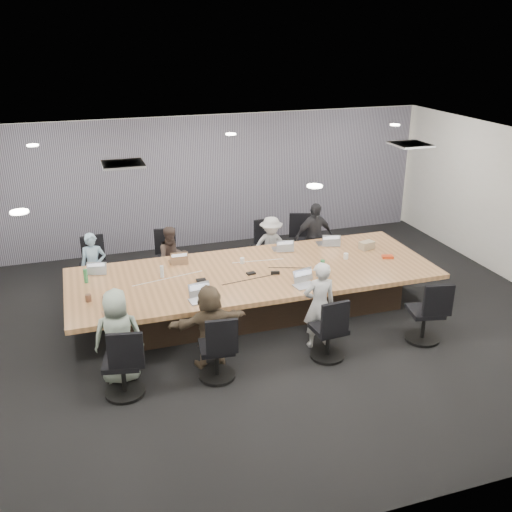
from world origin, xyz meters
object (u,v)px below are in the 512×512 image
object	(u,v)px
person_4	(118,336)
person_6	(319,305)
laptop_2	(281,249)
stapler	(275,273)
laptop_4	(114,313)
snack_packet	(388,257)
chair_0	(94,271)
laptop_5	(201,300)
chair_3	(306,245)
mug_brown	(88,298)
person_3	(314,237)
laptop_3	(326,243)
chair_6	(328,334)
person_1	(172,258)
laptop_6	(305,286)
person_0	(94,267)
laptop_1	(178,261)
bottle_green_right	(322,267)
person_5	(210,326)
chair_2	(265,251)
chair_7	(425,316)
bottle_clear	(162,272)
laptop_0	(95,271)
chair_1	(170,262)
canvas_bag	(367,245)
chair_5	(217,352)
bottle_green_left	(86,276)
person_2	(271,247)

from	to	relation	value
person_4	person_6	distance (m)	2.90
laptop_2	stapler	distance (m)	1.13
laptop_4	snack_packet	world-z (taller)	snack_packet
chair_0	laptop_5	size ratio (longest dim) A/B	2.30
chair_3	mug_brown	xyz separation A→B (m)	(-4.31, -2.00, 0.39)
person_3	laptop_3	bearing A→B (deg)	-95.22
chair_6	snack_packet	size ratio (longest dim) A/B	4.12
person_1	laptop_6	world-z (taller)	person_1
person_0	laptop_1	xyz separation A→B (m)	(1.38, -0.55, 0.14)
bottle_green_right	mug_brown	size ratio (longest dim) A/B	2.44
chair_6	person_5	world-z (taller)	person_5
chair_2	chair_7	world-z (taller)	chair_7
laptop_2	bottle_clear	distance (m)	2.32
laptop_4	bottle_clear	size ratio (longest dim) A/B	1.56
person_5	person_6	bearing A→B (deg)	176.65
person_0	person_6	world-z (taller)	person_6
stapler	laptop_4	bearing A→B (deg)	-150.90
laptop_0	person_1	distance (m)	1.49
chair_1	person_6	bearing A→B (deg)	126.77
laptop_5	snack_packet	bearing A→B (deg)	3.52
chair_2	chair_3	xyz separation A→B (m)	(0.89, 0.00, 0.04)
bottle_clear	person_4	bearing A→B (deg)	-118.30
laptop_5	laptop_2	bearing A→B (deg)	33.90
laptop_6	snack_packet	xyz separation A→B (m)	(1.82, 0.64, 0.01)
chair_6	canvas_bag	world-z (taller)	canvas_bag
chair_2	person_6	bearing A→B (deg)	76.69
person_1	person_3	bearing A→B (deg)	-9.86
laptop_3	person_6	bearing A→B (deg)	74.65
chair_5	bottle_green_right	size ratio (longest dim) A/B	3.06
chair_0	chair_2	distance (m)	3.27
chair_5	stapler	bearing A→B (deg)	53.53
chair_3	person_6	world-z (taller)	person_6
laptop_6	bottle_green_right	size ratio (longest dim) A/B	1.32
chair_5	stapler	world-z (taller)	stapler
chair_0	person_3	world-z (taller)	person_3
bottle_green_right	person_3	bearing A→B (deg)	70.40
chair_1	bottle_green_left	size ratio (longest dim) A/B	3.33
person_6	bottle_green_left	xyz separation A→B (m)	(-3.22, 1.75, 0.17)
chair_3	person_4	bearing A→B (deg)	55.84
laptop_1	bottle_green_left	world-z (taller)	bottle_green_left
person_5	person_0	bearing A→B (deg)	-65.67
bottle_green_right	chair_2	bearing A→B (deg)	96.19
laptop_3	person_6	world-z (taller)	person_6
chair_0	laptop_3	distance (m)	4.27
laptop_0	chair_7	bearing A→B (deg)	162.69
laptop_6	chair_0	bearing A→B (deg)	130.87
person_6	bottle_clear	bearing A→B (deg)	-34.59
person_3	bottle_clear	distance (m)	3.33
person_2	bottle_green_right	distance (m)	1.86
laptop_2	chair_0	bearing A→B (deg)	-8.67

